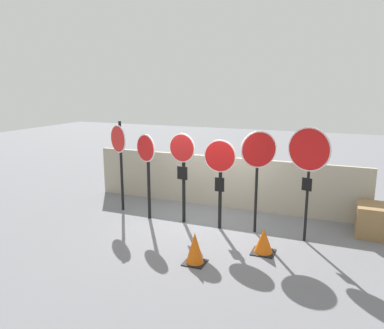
% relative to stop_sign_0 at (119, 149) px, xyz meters
% --- Properties ---
extents(ground_plane, '(40.00, 40.00, 0.00)m').
position_rel_stop_sign_0_xyz_m(ground_plane, '(2.42, 0.07, -1.71)').
color(ground_plane, slate).
extents(fence_back, '(7.77, 0.12, 1.43)m').
position_rel_stop_sign_0_xyz_m(fence_back, '(2.42, 1.37, -0.99)').
color(fence_back, '#A89E89').
rests_on(fence_back, ground).
extents(stop_sign_0, '(0.67, 0.36, 2.45)m').
position_rel_stop_sign_0_xyz_m(stop_sign_0, '(0.00, 0.00, 0.00)').
color(stop_sign_0, black).
rests_on(stop_sign_0, ground).
extents(stop_sign_1, '(0.65, 0.30, 2.19)m').
position_rel_stop_sign_0_xyz_m(stop_sign_1, '(1.00, -0.31, -0.18)').
color(stop_sign_1, black).
rests_on(stop_sign_1, ground).
extents(stop_sign_2, '(0.70, 0.18, 2.26)m').
position_rel_stop_sign_0_xyz_m(stop_sign_2, '(1.94, -0.22, -0.16)').
color(stop_sign_2, black).
rests_on(stop_sign_2, ground).
extents(stop_sign_3, '(0.76, 0.16, 2.16)m').
position_rel_stop_sign_0_xyz_m(stop_sign_3, '(2.91, -0.27, -0.22)').
color(stop_sign_3, black).
rests_on(stop_sign_3, ground).
extents(stop_sign_4, '(0.71, 0.48, 2.39)m').
position_rel_stop_sign_0_xyz_m(stop_sign_4, '(3.77, -0.18, 0.07)').
color(stop_sign_4, black).
rests_on(stop_sign_4, ground).
extents(stop_sign_5, '(0.90, 0.33, 2.53)m').
position_rel_stop_sign_0_xyz_m(stop_sign_5, '(4.86, -0.25, 0.18)').
color(stop_sign_5, black).
rests_on(stop_sign_5, ground).
extents(traffic_cone_0, '(0.46, 0.46, 0.52)m').
position_rel_stop_sign_0_xyz_m(traffic_cone_0, '(4.16, -1.16, -1.45)').
color(traffic_cone_0, black).
rests_on(traffic_cone_0, ground).
extents(traffic_cone_1, '(0.42, 0.42, 0.63)m').
position_rel_stop_sign_0_xyz_m(traffic_cone_1, '(3.03, -2.12, -1.40)').
color(traffic_cone_1, black).
rests_on(traffic_cone_1, ground).
extents(storage_crate, '(0.72, 0.84, 0.72)m').
position_rel_stop_sign_0_xyz_m(storage_crate, '(6.28, 0.72, -1.35)').
color(storage_crate, olive).
rests_on(storage_crate, ground).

